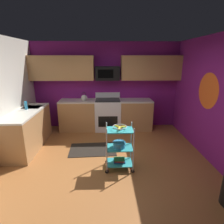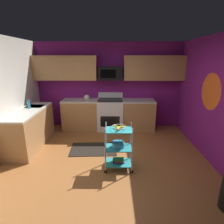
{
  "view_description": "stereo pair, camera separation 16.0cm",
  "coord_description": "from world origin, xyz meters",
  "px_view_note": "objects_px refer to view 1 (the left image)",
  "views": [
    {
      "loc": [
        0.03,
        -3.25,
        2.12
      ],
      "look_at": [
        0.13,
        0.39,
        1.05
      ],
      "focal_mm": 29.3,
      "sensor_mm": 36.0,
      "label": 1
    },
    {
      "loc": [
        0.19,
        -3.25,
        2.12
      ],
      "look_at": [
        0.13,
        0.39,
        1.05
      ],
      "focal_mm": 29.3,
      "sensor_mm": 36.0,
      "label": 2
    }
  ],
  "objects_px": {
    "oven_range": "(108,114)",
    "mixing_bowl_large": "(119,144)",
    "microwave": "(108,73)",
    "book_stack": "(119,160)",
    "dish_soap_bottle": "(26,105)",
    "kettle": "(84,98)",
    "rolling_cart": "(120,148)",
    "fruit_bowl": "(120,127)"
  },
  "relations": [
    {
      "from": "mixing_bowl_large",
      "to": "book_stack",
      "type": "bearing_deg",
      "value": -0.0
    },
    {
      "from": "microwave",
      "to": "fruit_bowl",
      "type": "xyz_separation_m",
      "value": [
        0.21,
        -2.24,
        -0.82
      ]
    },
    {
      "from": "mixing_bowl_large",
      "to": "kettle",
      "type": "height_order",
      "value": "kettle"
    },
    {
      "from": "oven_range",
      "to": "rolling_cart",
      "type": "xyz_separation_m",
      "value": [
        0.21,
        -2.14,
        -0.03
      ]
    },
    {
      "from": "oven_range",
      "to": "book_stack",
      "type": "relative_size",
      "value": 4.74
    },
    {
      "from": "oven_range",
      "to": "kettle",
      "type": "relative_size",
      "value": 4.17
    },
    {
      "from": "oven_range",
      "to": "dish_soap_bottle",
      "type": "height_order",
      "value": "dish_soap_bottle"
    },
    {
      "from": "oven_range",
      "to": "dish_soap_bottle",
      "type": "distance_m",
      "value": 2.29
    },
    {
      "from": "oven_range",
      "to": "rolling_cart",
      "type": "relative_size",
      "value": 1.2
    },
    {
      "from": "microwave",
      "to": "dish_soap_bottle",
      "type": "relative_size",
      "value": 3.5
    },
    {
      "from": "fruit_bowl",
      "to": "oven_range",
      "type": "bearing_deg",
      "value": 95.72
    },
    {
      "from": "oven_range",
      "to": "book_stack",
      "type": "xyz_separation_m",
      "value": [
        0.21,
        -2.14,
        -0.31
      ]
    },
    {
      "from": "rolling_cart",
      "to": "dish_soap_bottle",
      "type": "bearing_deg",
      "value": 152.59
    },
    {
      "from": "book_stack",
      "to": "kettle",
      "type": "distance_m",
      "value": 2.47
    },
    {
      "from": "rolling_cart",
      "to": "dish_soap_bottle",
      "type": "relative_size",
      "value": 4.57
    },
    {
      "from": "oven_range",
      "to": "kettle",
      "type": "xyz_separation_m",
      "value": [
        -0.7,
        -0.0,
        0.52
      ]
    },
    {
      "from": "microwave",
      "to": "book_stack",
      "type": "bearing_deg",
      "value": -84.53
    },
    {
      "from": "rolling_cart",
      "to": "fruit_bowl",
      "type": "bearing_deg",
      "value": 90.0
    },
    {
      "from": "oven_range",
      "to": "mixing_bowl_large",
      "type": "bearing_deg",
      "value": -84.52
    },
    {
      "from": "kettle",
      "to": "fruit_bowl",
      "type": "bearing_deg",
      "value": -66.8
    },
    {
      "from": "book_stack",
      "to": "dish_soap_bottle",
      "type": "bearing_deg",
      "value": 152.59
    },
    {
      "from": "rolling_cart",
      "to": "kettle",
      "type": "height_order",
      "value": "kettle"
    },
    {
      "from": "microwave",
      "to": "oven_range",
      "type": "bearing_deg",
      "value": -89.74
    },
    {
      "from": "microwave",
      "to": "kettle",
      "type": "xyz_separation_m",
      "value": [
        -0.7,
        -0.11,
        -0.7
      ]
    },
    {
      "from": "dish_soap_bottle",
      "to": "oven_range",
      "type": "bearing_deg",
      "value": 26.46
    },
    {
      "from": "mixing_bowl_large",
      "to": "kettle",
      "type": "relative_size",
      "value": 0.95
    },
    {
      "from": "microwave",
      "to": "dish_soap_bottle",
      "type": "bearing_deg",
      "value": -151.18
    },
    {
      "from": "oven_range",
      "to": "microwave",
      "type": "xyz_separation_m",
      "value": [
        -0.0,
        0.1,
        1.22
      ]
    },
    {
      "from": "rolling_cart",
      "to": "book_stack",
      "type": "bearing_deg",
      "value": 0.0
    },
    {
      "from": "oven_range",
      "to": "mixing_bowl_large",
      "type": "relative_size",
      "value": 4.37
    },
    {
      "from": "fruit_bowl",
      "to": "mixing_bowl_large",
      "type": "relative_size",
      "value": 1.08
    },
    {
      "from": "rolling_cart",
      "to": "fruit_bowl",
      "type": "xyz_separation_m",
      "value": [
        0.0,
        0.0,
        0.42
      ]
    },
    {
      "from": "oven_range",
      "to": "microwave",
      "type": "distance_m",
      "value": 1.23
    },
    {
      "from": "book_stack",
      "to": "microwave",
      "type": "bearing_deg",
      "value": 95.47
    },
    {
      "from": "oven_range",
      "to": "kettle",
      "type": "bearing_deg",
      "value": -179.68
    },
    {
      "from": "rolling_cart",
      "to": "oven_range",
      "type": "bearing_deg",
      "value": 95.72
    },
    {
      "from": "microwave",
      "to": "mixing_bowl_large",
      "type": "height_order",
      "value": "microwave"
    },
    {
      "from": "microwave",
      "to": "rolling_cart",
      "type": "bearing_deg",
      "value": -84.53
    },
    {
      "from": "fruit_bowl",
      "to": "kettle",
      "type": "xyz_separation_m",
      "value": [
        -0.91,
        2.13,
        0.12
      ]
    },
    {
      "from": "fruit_bowl",
      "to": "kettle",
      "type": "bearing_deg",
      "value": 113.2
    },
    {
      "from": "book_stack",
      "to": "dish_soap_bottle",
      "type": "height_order",
      "value": "dish_soap_bottle"
    },
    {
      "from": "fruit_bowl",
      "to": "book_stack",
      "type": "distance_m",
      "value": 0.7
    }
  ]
}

